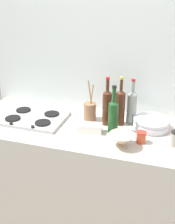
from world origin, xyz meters
name	(u,v)px	position (x,y,z in m)	size (l,w,h in m)	color
ground_plane	(88,219)	(0.00, 0.00, 0.00)	(6.00, 6.00, 0.00)	#6B6056
counter_block	(88,177)	(0.00, 0.00, 0.45)	(1.80, 0.70, 0.90)	beige
backsplash_panel	(102,64)	(0.00, 0.38, 1.28)	(1.90, 0.06, 2.55)	silver
stovetop_hob	(33,118)	(-0.44, -0.01, 0.91)	(0.50, 0.36, 0.04)	#B2B2B7
plate_stack	(151,124)	(0.45, 0.12, 0.94)	(0.26, 0.27, 0.07)	white
wine_bottle_leftmost	(120,107)	(0.21, 0.12, 1.04)	(0.07, 0.07, 0.37)	#472314
wine_bottle_mid_left	(132,106)	(0.29, 0.17, 1.03)	(0.07, 0.07, 0.34)	gray
wine_bottle_mid_right	(107,106)	(0.12, 0.09, 1.04)	(0.07, 0.07, 0.36)	#472314
wine_bottle_rightmost	(113,115)	(0.19, -0.02, 1.03)	(0.07, 0.07, 0.35)	#19471E
mixing_bowl	(122,140)	(0.29, -0.20, 0.95)	(0.17, 0.17, 0.09)	beige
butter_dish	(90,128)	(0.04, -0.07, 0.93)	(0.17, 0.08, 0.06)	white
utensil_crock	(90,111)	(-0.02, 0.13, 0.97)	(0.09, 0.09, 0.31)	#996B4C
condiment_jar_front	(175,138)	(0.62, -0.09, 0.95)	(0.06, 0.06, 0.11)	#9E998C
condiment_jar_spare	(141,137)	(0.40, -0.11, 0.94)	(0.07, 0.07, 0.08)	#C64C2D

